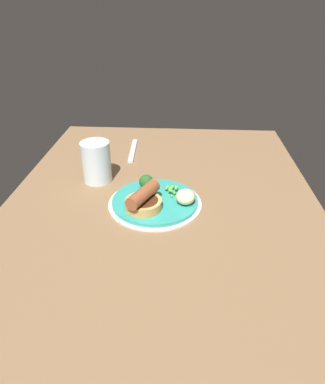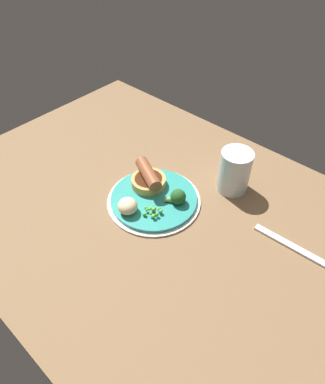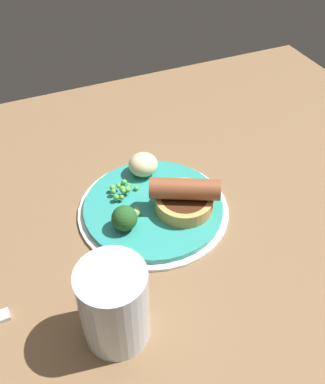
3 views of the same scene
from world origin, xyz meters
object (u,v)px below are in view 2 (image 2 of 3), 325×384
(sausage_pudding, at_px, (148,179))
(pea_pile, at_px, (153,211))
(fork, at_px, (292,246))
(dinner_plate, at_px, (154,199))
(broccoli_floret_near, at_px, (178,197))
(potato_chunk_1, at_px, (128,206))
(drinking_glass, at_px, (234,171))

(sausage_pudding, bearing_deg, pea_pile, -14.88)
(pea_pile, height_order, fork, pea_pile)
(pea_pile, bearing_deg, dinner_plate, -48.40)
(broccoli_floret_near, xyz_separation_m, fork, (-0.27, -0.07, -0.03))
(potato_chunk_1, relative_size, fork, 0.27)
(dinner_plate, distance_m, pea_pile, 0.06)
(sausage_pudding, xyz_separation_m, fork, (-0.37, -0.08, -0.03))
(dinner_plate, bearing_deg, potato_chunk_1, 81.06)
(dinner_plate, bearing_deg, sausage_pudding, -31.35)
(broccoli_floret_near, bearing_deg, drinking_glass, 31.48)
(sausage_pudding, relative_size, drinking_glass, 0.94)
(drinking_glass, bearing_deg, pea_pile, 69.21)
(broccoli_floret_near, xyz_separation_m, potato_chunk_1, (0.07, 0.10, 0.00))
(sausage_pudding, bearing_deg, fork, 37.75)
(dinner_plate, distance_m, fork, 0.34)
(dinner_plate, height_order, fork, dinner_plate)
(pea_pile, relative_size, potato_chunk_1, 0.95)
(fork, bearing_deg, drinking_glass, -21.27)
(sausage_pudding, bearing_deg, broccoli_floret_near, 27.15)
(dinner_plate, relative_size, pea_pile, 5.10)
(fork, relative_size, drinking_glass, 1.58)
(dinner_plate, relative_size, fork, 1.30)
(dinner_plate, xyz_separation_m, potato_chunk_1, (0.01, 0.08, 0.03))
(pea_pile, height_order, potato_chunk_1, potato_chunk_1)
(dinner_plate, distance_m, broccoli_floret_near, 0.07)
(broccoli_floret_near, height_order, drinking_glass, drinking_glass)
(sausage_pudding, bearing_deg, drinking_glass, 68.87)
(dinner_plate, bearing_deg, drinking_glass, -124.62)
(potato_chunk_1, bearing_deg, broccoli_floret_near, -123.53)
(dinner_plate, relative_size, potato_chunk_1, 4.86)
(dinner_plate, distance_m, drinking_glass, 0.21)
(drinking_glass, bearing_deg, potato_chunk_1, 62.22)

